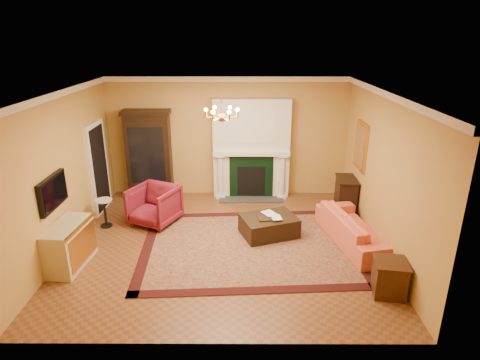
{
  "coord_description": "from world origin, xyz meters",
  "views": [
    {
      "loc": [
        0.35,
        -7.09,
        3.95
      ],
      "look_at": [
        0.32,
        0.3,
        1.25
      ],
      "focal_mm": 30.0,
      "sensor_mm": 36.0,
      "label": 1
    }
  ],
  "objects_px": {
    "coral_sofa": "(356,224)",
    "console_table": "(346,196)",
    "commode": "(69,245)",
    "leather_ottoman": "(269,226)",
    "end_table": "(389,279)",
    "wingback_armchair": "(154,204)",
    "pedestal_table": "(105,211)",
    "china_cabinet": "(149,157)"
  },
  "relations": [
    {
      "from": "pedestal_table",
      "to": "leather_ottoman",
      "type": "distance_m",
      "value": 3.54
    },
    {
      "from": "end_table",
      "to": "leather_ottoman",
      "type": "xyz_separation_m",
      "value": [
        -1.8,
        1.99,
        -0.06
      ]
    },
    {
      "from": "pedestal_table",
      "to": "leather_ottoman",
      "type": "relative_size",
      "value": 0.58
    },
    {
      "from": "china_cabinet",
      "to": "wingback_armchair",
      "type": "height_order",
      "value": "china_cabinet"
    },
    {
      "from": "commode",
      "to": "end_table",
      "type": "height_order",
      "value": "commode"
    },
    {
      "from": "china_cabinet",
      "to": "commode",
      "type": "xyz_separation_m",
      "value": [
        -0.78,
        -3.27,
        -0.67
      ]
    },
    {
      "from": "coral_sofa",
      "to": "end_table",
      "type": "bearing_deg",
      "value": 171.36
    },
    {
      "from": "coral_sofa",
      "to": "console_table",
      "type": "height_order",
      "value": "coral_sofa"
    },
    {
      "from": "pedestal_table",
      "to": "leather_ottoman",
      "type": "bearing_deg",
      "value": -6.42
    },
    {
      "from": "china_cabinet",
      "to": "console_table",
      "type": "height_order",
      "value": "china_cabinet"
    },
    {
      "from": "end_table",
      "to": "leather_ottoman",
      "type": "height_order",
      "value": "end_table"
    },
    {
      "from": "china_cabinet",
      "to": "console_table",
      "type": "xyz_separation_m",
      "value": [
        4.73,
        -0.94,
        -0.67
      ]
    },
    {
      "from": "china_cabinet",
      "to": "coral_sofa",
      "type": "xyz_separation_m",
      "value": [
        4.57,
        -2.42,
        -0.65
      ]
    },
    {
      "from": "leather_ottoman",
      "to": "end_table",
      "type": "bearing_deg",
      "value": -67.57
    },
    {
      "from": "pedestal_table",
      "to": "commode",
      "type": "xyz_separation_m",
      "value": [
        -0.14,
        -1.55,
        0.04
      ]
    },
    {
      "from": "coral_sofa",
      "to": "leather_ottoman",
      "type": "distance_m",
      "value": 1.74
    },
    {
      "from": "commode",
      "to": "leather_ottoman",
      "type": "bearing_deg",
      "value": 22.43
    },
    {
      "from": "china_cabinet",
      "to": "commode",
      "type": "bearing_deg",
      "value": -105.86
    },
    {
      "from": "console_table",
      "to": "china_cabinet",
      "type": "bearing_deg",
      "value": 174.16
    },
    {
      "from": "wingback_armchair",
      "to": "coral_sofa",
      "type": "bearing_deg",
      "value": 12.58
    },
    {
      "from": "wingback_armchair",
      "to": "commode",
      "type": "distance_m",
      "value": 2.09
    },
    {
      "from": "coral_sofa",
      "to": "wingback_armchair",
      "type": "bearing_deg",
      "value": 66.16
    },
    {
      "from": "commode",
      "to": "end_table",
      "type": "distance_m",
      "value": 5.51
    },
    {
      "from": "pedestal_table",
      "to": "end_table",
      "type": "bearing_deg",
      "value": -24.18
    },
    {
      "from": "china_cabinet",
      "to": "commode",
      "type": "relative_size",
      "value": 1.99
    },
    {
      "from": "wingback_armchair",
      "to": "leather_ottoman",
      "type": "height_order",
      "value": "wingback_armchair"
    },
    {
      "from": "wingback_armchair",
      "to": "leather_ottoman",
      "type": "xyz_separation_m",
      "value": [
        2.48,
        -0.57,
        -0.25
      ]
    },
    {
      "from": "end_table",
      "to": "leather_ottoman",
      "type": "bearing_deg",
      "value": 132.09
    },
    {
      "from": "china_cabinet",
      "to": "end_table",
      "type": "relative_size",
      "value": 3.83
    },
    {
      "from": "wingback_armchair",
      "to": "coral_sofa",
      "type": "xyz_separation_m",
      "value": [
        4.18,
        -0.88,
        -0.05
      ]
    },
    {
      "from": "china_cabinet",
      "to": "coral_sofa",
      "type": "relative_size",
      "value": 1.0
    },
    {
      "from": "commode",
      "to": "coral_sofa",
      "type": "xyz_separation_m",
      "value": [
        5.35,
        0.85,
        0.02
      ]
    },
    {
      "from": "china_cabinet",
      "to": "wingback_armchair",
      "type": "relative_size",
      "value": 2.29
    },
    {
      "from": "china_cabinet",
      "to": "pedestal_table",
      "type": "relative_size",
      "value": 3.4
    },
    {
      "from": "china_cabinet",
      "to": "console_table",
      "type": "distance_m",
      "value": 4.87
    },
    {
      "from": "pedestal_table",
      "to": "end_table",
      "type": "xyz_separation_m",
      "value": [
        5.31,
        -2.39,
        -0.09
      ]
    },
    {
      "from": "wingback_armchair",
      "to": "console_table",
      "type": "relative_size",
      "value": 1.16
    },
    {
      "from": "pedestal_table",
      "to": "commode",
      "type": "bearing_deg",
      "value": -95.03
    },
    {
      "from": "console_table",
      "to": "end_table",
      "type": "bearing_deg",
      "value": -85.63
    },
    {
      "from": "wingback_armchair",
      "to": "coral_sofa",
      "type": "distance_m",
      "value": 4.27
    },
    {
      "from": "china_cabinet",
      "to": "leather_ottoman",
      "type": "relative_size",
      "value": 1.97
    },
    {
      "from": "console_table",
      "to": "pedestal_table",
      "type": "bearing_deg",
      "value": -166.36
    }
  ]
}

